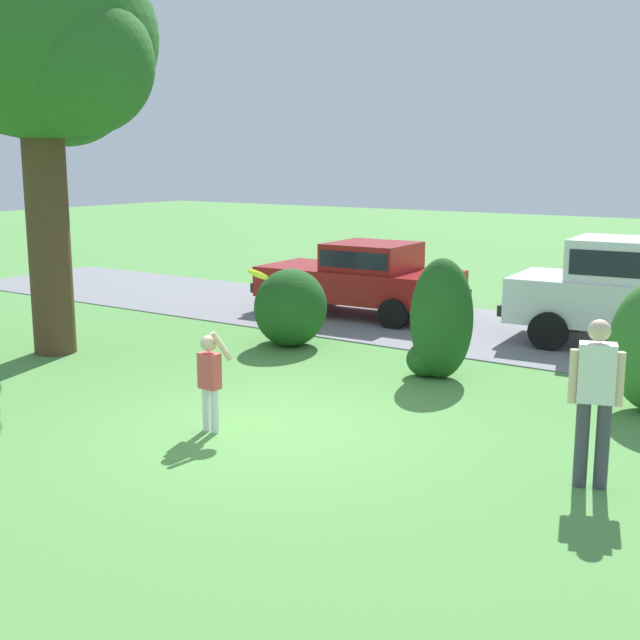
% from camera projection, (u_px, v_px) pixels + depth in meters
% --- Properties ---
extents(ground_plane, '(80.00, 80.00, 0.00)m').
position_uv_depth(ground_plane, '(270.00, 427.00, 10.33)').
color(ground_plane, '#518E42').
extents(driveway_strip, '(28.00, 4.40, 0.02)m').
position_uv_depth(driveway_strip, '(490.00, 332.00, 15.89)').
color(driveway_strip, slate).
rests_on(driveway_strip, ground).
extents(oak_tree_large, '(4.14, 4.13, 6.89)m').
position_uv_depth(oak_tree_large, '(48.00, 52.00, 13.49)').
color(oak_tree_large, '#513823').
rests_on(oak_tree_large, ground).
extents(shrub_near_tree, '(1.28, 1.38, 1.38)m').
position_uv_depth(shrub_near_tree, '(290.00, 310.00, 14.73)').
color(shrub_near_tree, '#1E511C').
rests_on(shrub_near_tree, ground).
extents(shrub_centre_left, '(1.01, 0.88, 1.84)m').
position_uv_depth(shrub_centre_left, '(440.00, 323.00, 12.51)').
color(shrub_centre_left, '#1E511C').
rests_on(shrub_centre_left, ground).
extents(parked_sedan, '(4.48, 2.26, 1.56)m').
position_uv_depth(parked_sedan, '(363.00, 276.00, 17.50)').
color(parked_sedan, maroon).
rests_on(parked_sedan, ground).
extents(child_thrower, '(0.46, 0.26, 1.29)m').
position_uv_depth(child_thrower, '(210.00, 375.00, 10.03)').
color(child_thrower, white).
rests_on(child_thrower, ground).
extents(frisbee, '(0.29, 0.26, 0.19)m').
position_uv_depth(frisbee, '(258.00, 274.00, 10.66)').
color(frisbee, yellow).
extents(adult_onlooker, '(0.51, 0.32, 1.74)m').
position_uv_depth(adult_onlooker, '(595.00, 394.00, 8.28)').
color(adult_onlooker, '#3F3F4C').
rests_on(adult_onlooker, ground).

